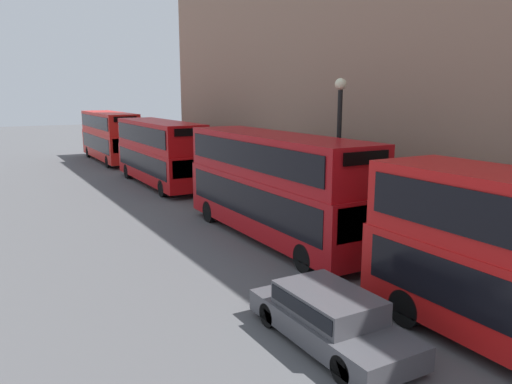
{
  "coord_description": "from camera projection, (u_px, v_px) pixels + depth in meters",
  "views": [
    {
      "loc": [
        -8.88,
        0.42,
        5.97
      ],
      "look_at": [
        0.48,
        16.85,
        2.19
      ],
      "focal_mm": 35.0,
      "sensor_mm": 36.0,
      "label": 1
    }
  ],
  "objects": [
    {
      "name": "bus_trailing",
      "position": [
        109.0,
        134.0,
        43.54
      ],
      "size": [
        2.59,
        10.84,
        4.29
      ],
      "color": "red",
      "rests_on": "ground"
    },
    {
      "name": "bus_third_in_queue",
      "position": [
        159.0,
        150.0,
        32.29
      ],
      "size": [
        2.59,
        10.63,
        4.18
      ],
      "color": "#B20C0F",
      "rests_on": "ground"
    },
    {
      "name": "street_lamp",
      "position": [
        339.0,
        144.0,
        19.12
      ],
      "size": [
        0.44,
        0.44,
        6.5
      ],
      "color": "black",
      "rests_on": "ground"
    },
    {
      "name": "car_hatchback",
      "position": [
        330.0,
        315.0,
        12.0
      ],
      "size": [
        1.88,
        4.66,
        1.3
      ],
      "color": "#47474C",
      "rests_on": "ground"
    },
    {
      "name": "pedestrian",
      "position": [
        186.0,
        167.0,
        35.69
      ],
      "size": [
        0.36,
        0.36,
        1.57
      ],
      "color": "brown",
      "rests_on": "ground"
    },
    {
      "name": "bus_second_in_queue",
      "position": [
        274.0,
        182.0,
        20.23
      ],
      "size": [
        2.59,
        10.91,
        4.34
      ],
      "color": "#A80F14",
      "rests_on": "ground"
    }
  ]
}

